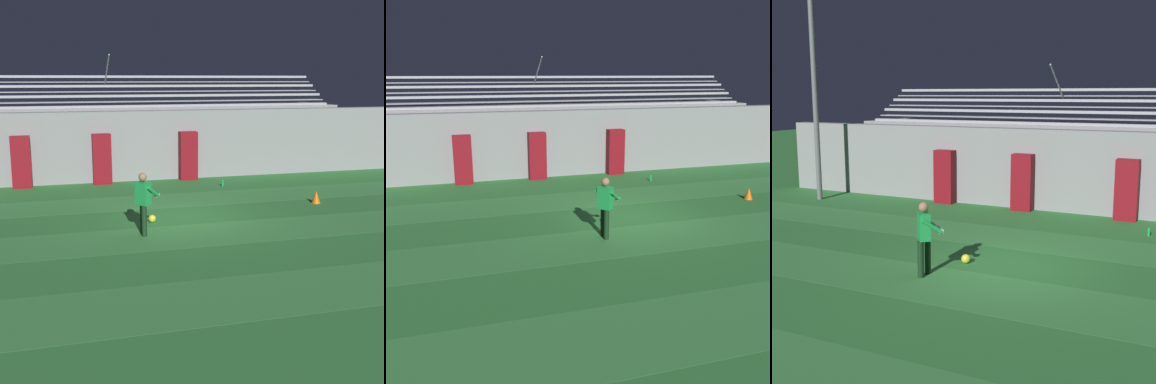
# 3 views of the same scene
# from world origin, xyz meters

# --- Properties ---
(ground_plane) EXTENTS (80.00, 80.00, 0.00)m
(ground_plane) POSITION_xyz_m (0.00, 0.00, 0.00)
(ground_plane) COLOR #2D7533
(turf_stripe_mid) EXTENTS (28.00, 2.09, 0.01)m
(turf_stripe_mid) POSITION_xyz_m (0.00, -1.82, 0.00)
(turf_stripe_mid) COLOR #38843D
(turf_stripe_mid) RESTS_ON ground
(turf_stripe_far) EXTENTS (28.00, 2.09, 0.01)m
(turf_stripe_far) POSITION_xyz_m (0.00, 2.37, 0.00)
(turf_stripe_far) COLOR #38843D
(turf_stripe_far) RESTS_ON ground
(back_wall) EXTENTS (24.00, 0.60, 2.80)m
(back_wall) POSITION_xyz_m (0.00, 6.50, 1.40)
(back_wall) COLOR gray
(back_wall) RESTS_ON ground
(padding_pillar_gate_left) EXTENTS (0.72, 0.44, 1.97)m
(padding_pillar_gate_left) POSITION_xyz_m (-1.75, 5.95, 0.98)
(padding_pillar_gate_left) COLOR maroon
(padding_pillar_gate_left) RESTS_ON ground
(padding_pillar_gate_right) EXTENTS (0.72, 0.44, 1.97)m
(padding_pillar_gate_right) POSITION_xyz_m (1.75, 5.95, 0.98)
(padding_pillar_gate_right) COLOR maroon
(padding_pillar_gate_right) RESTS_ON ground
(padding_pillar_far_left) EXTENTS (0.72, 0.44, 1.97)m
(padding_pillar_far_left) POSITION_xyz_m (-4.76, 5.95, 0.98)
(padding_pillar_far_left) COLOR maroon
(padding_pillar_far_left) RESTS_ON ground
(bleacher_stand) EXTENTS (18.00, 3.35, 5.03)m
(bleacher_stand) POSITION_xyz_m (-0.00, 8.49, 1.50)
(bleacher_stand) COLOR gray
(bleacher_stand) RESTS_ON ground
(floodlight_pole) EXTENTS (0.90, 0.36, 9.32)m
(floodlight_pole) POSITION_xyz_m (-9.45, 4.52, 5.77)
(floodlight_pole) COLOR slate
(floodlight_pole) RESTS_ON ground
(goalkeeper) EXTENTS (0.73, 0.74, 1.67)m
(goalkeeper) POSITION_xyz_m (-1.44, -1.42, 0.95)
(goalkeeper) COLOR #143319
(goalkeeper) RESTS_ON ground
(soccer_ball) EXTENTS (0.22, 0.22, 0.22)m
(soccer_ball) POSITION_xyz_m (-0.99, -0.25, 0.11)
(soccer_ball) COLOR yellow
(soccer_ball) RESTS_ON ground
(water_bottle) EXTENTS (0.07, 0.07, 0.24)m
(water_bottle) POSITION_xyz_m (2.66, 4.23, 0.12)
(water_bottle) COLOR green
(water_bottle) RESTS_ON ground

